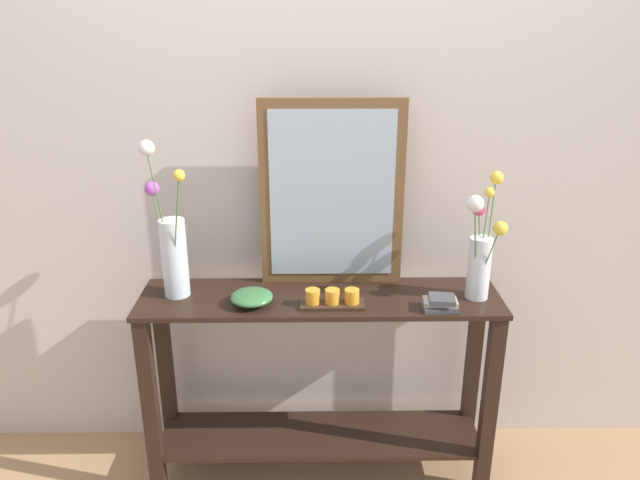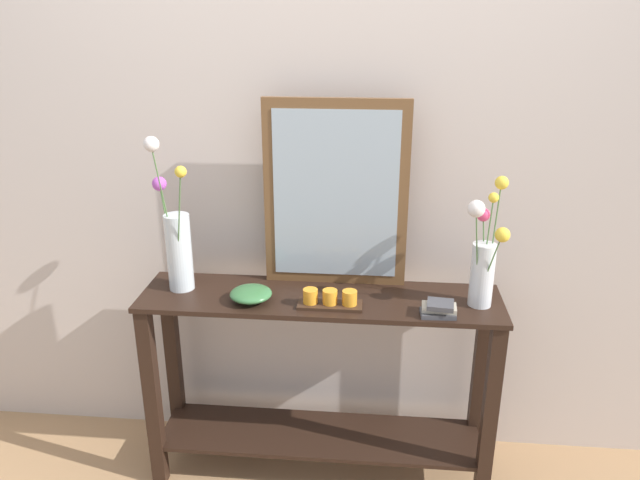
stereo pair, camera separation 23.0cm
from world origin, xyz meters
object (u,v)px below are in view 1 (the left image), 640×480
console_table (320,371)px  mirror_leaning (332,194)px  decorative_bowl (252,297)px  book_stack (441,303)px  candle_tray (332,299)px  vase_right (481,252)px  tall_vase_left (172,247)px

console_table → mirror_leaning: bearing=71.3°
console_table → decorative_bowl: 0.46m
book_stack → mirror_leaning: bearing=147.2°
decorative_bowl → book_stack: decorative_bowl is taller
console_table → book_stack: size_ratio=10.53×
console_table → decorative_bowl: (-0.26, -0.07, 0.37)m
candle_tray → decorative_bowl: 0.31m
book_stack → vase_right: bearing=31.0°
console_table → candle_tray: (0.05, -0.08, 0.37)m
console_table → book_stack: bearing=-14.4°
tall_vase_left → book_stack: (1.01, -0.14, -0.17)m
vase_right → book_stack: vase_right is taller
candle_tray → decorative_bowl: size_ratio=1.51×
decorative_bowl → tall_vase_left: bearing=163.8°
decorative_bowl → book_stack: size_ratio=1.20×
mirror_leaning → book_stack: (0.40, -0.26, -0.35)m
candle_tray → mirror_leaning: bearing=89.3°
mirror_leaning → vase_right: (0.56, -0.16, -0.18)m
mirror_leaning → candle_tray: mirror_leaning is taller
decorative_bowl → book_stack: bearing=-3.9°
tall_vase_left → book_stack: 1.04m
decorative_bowl → book_stack: 0.71m
book_stack → console_table: bearing=165.6°
book_stack → tall_vase_left: bearing=172.3°
mirror_leaning → book_stack: bearing=-32.8°
vase_right → book_stack: 0.25m
tall_vase_left → vase_right: 1.17m
tall_vase_left → decorative_bowl: 0.36m
mirror_leaning → decorative_bowl: (-0.31, -0.21, -0.34)m
mirror_leaning → candle_tray: (-0.00, -0.22, -0.35)m
vase_right → decorative_bowl: bearing=-176.8°
console_table → vase_right: bearing=-1.8°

